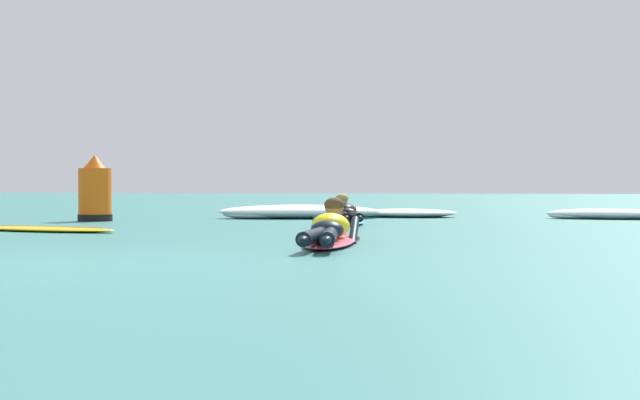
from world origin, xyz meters
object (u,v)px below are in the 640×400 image
(drifting_surfboard, at_px, (45,229))
(surfer_far, at_px, (345,216))
(surfer_near, at_px, (329,232))
(channel_marker_buoy, at_px, (95,194))

(drifting_surfboard, bearing_deg, surfer_far, 44.30)
(surfer_near, distance_m, channel_marker_buoy, 7.56)
(drifting_surfboard, bearing_deg, channel_marker_buoy, 106.19)
(channel_marker_buoy, bearing_deg, surfer_near, -44.89)
(surfer_far, height_order, drifting_surfboard, surfer_far)
(surfer_far, xyz_separation_m, drifting_surfboard, (-3.51, -3.43, -0.10))
(surfer_far, relative_size, channel_marker_buoy, 2.23)
(surfer_near, distance_m, surfer_far, 5.38)
(surfer_near, xyz_separation_m, channel_marker_buoy, (-5.35, 5.33, 0.34))
(drifting_surfboard, xyz_separation_m, channel_marker_buoy, (-1.00, 3.44, 0.45))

